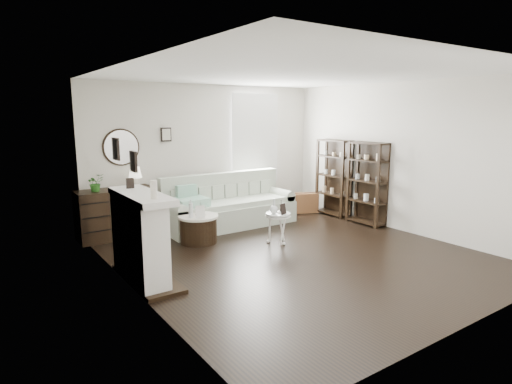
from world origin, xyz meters
TOP-DOWN VIEW (x-y plane):
  - room at (0.73, 2.70)m, footprint 5.50×5.50m
  - fireplace at (-2.32, 0.30)m, footprint 0.50×1.40m
  - shelf_unit_far at (2.33, 1.55)m, footprint 0.30×0.80m
  - shelf_unit_near at (2.33, 0.65)m, footprint 0.30×0.80m
  - sofa at (0.05, 2.08)m, footprint 2.56×0.89m
  - quilt at (-0.79, 1.95)m, footprint 0.55×0.45m
  - suitcase at (1.95, 2.08)m, footprint 0.68×0.46m
  - dresser at (-1.98, 2.47)m, footprint 1.29×0.55m
  - table_lamp at (-1.61, 2.47)m, footprint 0.24×0.24m
  - potted_plant at (-2.31, 2.42)m, footprint 0.33×0.30m
  - drum_table at (-0.94, 1.40)m, footprint 0.67×0.67m
  - pedestal_table at (0.14, 0.62)m, footprint 0.42×0.42m
  - eiffel_drum at (-0.86, 1.45)m, footprint 0.13×0.13m
  - bottle_drum at (-1.11, 1.33)m, footprint 0.07×0.07m
  - card_frame_drum at (-0.98, 1.23)m, footprint 0.16×0.10m
  - eiffel_ped at (0.23, 0.65)m, footprint 0.12×0.12m
  - flask_ped at (0.07, 0.64)m, footprint 0.14×0.14m
  - card_frame_ped at (0.16, 0.51)m, footprint 0.14×0.09m

SIDE VIEW (x-z plane):
  - suitcase at x=1.95m, z-range 0.00..0.43m
  - drum_table at x=-0.94m, z-range 0.00..0.47m
  - sofa at x=0.05m, z-range -0.17..0.83m
  - dresser at x=-1.98m, z-range 0.00..0.86m
  - pedestal_table at x=0.14m, z-range 0.21..0.72m
  - fireplace at x=-2.32m, z-range -0.38..1.46m
  - eiffel_drum at x=-0.86m, z-range 0.47..0.66m
  - card_frame_drum at x=-0.98m, z-range 0.47..0.67m
  - quilt at x=-0.79m, z-range 0.51..0.65m
  - card_frame_ped at x=0.16m, z-range 0.51..0.69m
  - eiffel_ped at x=0.23m, z-range 0.51..0.70m
  - bottle_drum at x=-1.11m, z-range 0.47..0.77m
  - flask_ped at x=0.07m, z-range 0.51..0.76m
  - shelf_unit_far at x=2.33m, z-range 0.00..1.60m
  - shelf_unit_near at x=2.33m, z-range 0.00..1.60m
  - potted_plant at x=-2.31m, z-range 0.86..1.15m
  - table_lamp at x=-1.61m, z-range 0.86..1.22m
  - room at x=0.73m, z-range -1.15..4.35m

